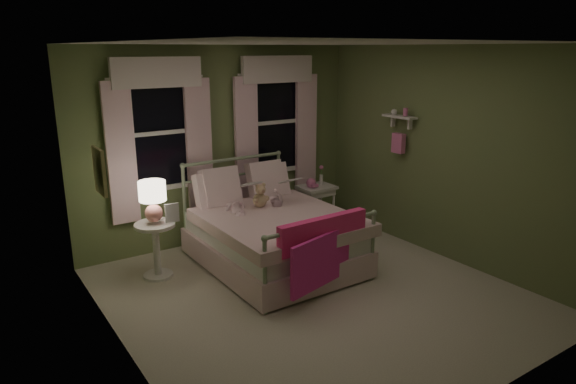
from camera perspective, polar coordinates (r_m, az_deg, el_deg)
room_shell at (r=5.19m, az=3.02°, el=1.68°), size 4.20×4.20×4.20m
bed at (r=6.22m, az=-1.80°, el=-4.74°), size 1.58×2.04×1.18m
pink_throw at (r=5.36m, az=4.08°, el=-5.65°), size 1.10×0.31×0.71m
child_left at (r=6.26m, az=-6.07°, el=0.77°), size 0.32×0.26×0.76m
child_right at (r=6.55m, az=-1.74°, el=0.95°), size 0.38×0.35×0.64m
book_left at (r=6.05m, az=-4.96°, el=0.36°), size 0.22×0.15×0.26m
book_right at (r=6.34m, az=-0.53°, el=0.74°), size 0.20×0.12×0.26m
teddy_bear at (r=6.31m, az=-3.11°, el=-0.57°), size 0.23×0.18×0.31m
nightstand_left at (r=6.07m, az=-14.46°, el=-5.44°), size 0.46×0.46×0.65m
table_lamp at (r=5.90m, az=-14.81°, el=-0.58°), size 0.30×0.30×0.47m
book_nightstand at (r=5.95m, az=-13.44°, el=-3.36°), size 0.18×0.24×0.02m
nightstand_right at (r=7.39m, az=3.18°, el=-0.08°), size 0.50×0.40×0.64m
pink_toy at (r=7.29m, az=2.60°, el=0.99°), size 0.14×0.18×0.14m
bud_vase at (r=7.44m, az=3.72°, el=1.93°), size 0.06×0.06×0.28m
window_left at (r=6.50m, az=-14.05°, el=6.97°), size 1.34×0.13×1.96m
window_right at (r=7.25m, az=-1.26°, el=8.29°), size 1.34×0.13×1.96m
wall_shelf at (r=6.91m, az=12.23°, el=6.74°), size 0.15×0.50×0.60m
framed_picture at (r=4.86m, az=-20.19°, el=2.18°), size 0.03×0.32×0.42m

